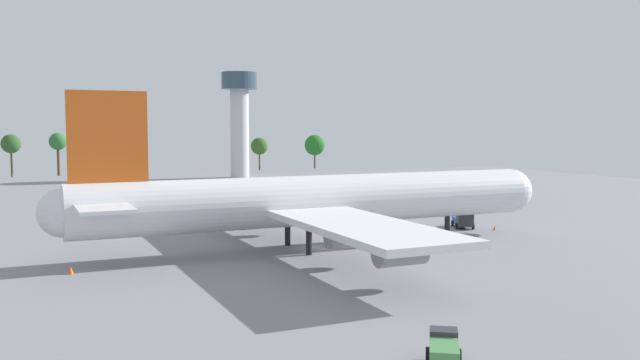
{
  "coord_description": "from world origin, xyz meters",
  "views": [
    {
      "loc": [
        -33.06,
        -72.1,
        14.58
      ],
      "look_at": [
        0.0,
        0.0,
        8.26
      ],
      "focal_mm": 37.36,
      "sensor_mm": 36.0,
      "label": 1
    }
  ],
  "objects_px": {
    "pushback_tractor": "(444,352)",
    "fuel_truck": "(463,220)",
    "control_tower": "(239,112)",
    "cargo_loader": "(95,218)",
    "safety_cone_tail": "(71,270)",
    "cargo_airplane": "(317,201)",
    "safety_cone_nose": "(494,228)"
  },
  "relations": [
    {
      "from": "fuel_truck",
      "to": "safety_cone_nose",
      "type": "height_order",
      "value": "fuel_truck"
    },
    {
      "from": "cargo_airplane",
      "to": "safety_cone_nose",
      "type": "xyz_separation_m",
      "value": [
        28.83,
        2.58,
        -5.44
      ]
    },
    {
      "from": "cargo_airplane",
      "to": "pushback_tractor",
      "type": "bearing_deg",
      "value": -103.7
    },
    {
      "from": "safety_cone_tail",
      "to": "cargo_airplane",
      "type": "bearing_deg",
      "value": 5.33
    },
    {
      "from": "safety_cone_tail",
      "to": "pushback_tractor",
      "type": "bearing_deg",
      "value": -63.69
    },
    {
      "from": "pushback_tractor",
      "to": "safety_cone_nose",
      "type": "xyz_separation_m",
      "value": [
        38.53,
        42.39,
        -0.82
      ]
    },
    {
      "from": "cargo_airplane",
      "to": "control_tower",
      "type": "xyz_separation_m",
      "value": [
        26.35,
        112.32,
        13.06
      ]
    },
    {
      "from": "pushback_tractor",
      "to": "safety_cone_tail",
      "type": "xyz_separation_m",
      "value": [
        -18.39,
        37.19,
        -0.72
      ]
    },
    {
      "from": "fuel_truck",
      "to": "pushback_tractor",
      "type": "bearing_deg",
      "value": -127.88
    },
    {
      "from": "fuel_truck",
      "to": "cargo_airplane",
      "type": "bearing_deg",
      "value": -166.91
    },
    {
      "from": "pushback_tractor",
      "to": "fuel_truck",
      "type": "bearing_deg",
      "value": 52.12
    },
    {
      "from": "cargo_airplane",
      "to": "pushback_tractor",
      "type": "xyz_separation_m",
      "value": [
        -9.7,
        -39.81,
        -4.62
      ]
    },
    {
      "from": "safety_cone_tail",
      "to": "control_tower",
      "type": "xyz_separation_m",
      "value": [
        54.44,
        114.94,
        18.39
      ]
    },
    {
      "from": "cargo_airplane",
      "to": "safety_cone_tail",
      "type": "relative_size",
      "value": 76.54
    },
    {
      "from": "cargo_airplane",
      "to": "safety_cone_nose",
      "type": "distance_m",
      "value": 29.45
    },
    {
      "from": "cargo_airplane",
      "to": "fuel_truck",
      "type": "height_order",
      "value": "cargo_airplane"
    },
    {
      "from": "cargo_loader",
      "to": "control_tower",
      "type": "height_order",
      "value": "control_tower"
    },
    {
      "from": "pushback_tractor",
      "to": "control_tower",
      "type": "bearing_deg",
      "value": 76.67
    },
    {
      "from": "fuel_truck",
      "to": "cargo_loader",
      "type": "bearing_deg",
      "value": 151.92
    },
    {
      "from": "pushback_tractor",
      "to": "safety_cone_tail",
      "type": "relative_size",
      "value": 5.46
    },
    {
      "from": "pushback_tractor",
      "to": "control_tower",
      "type": "height_order",
      "value": "control_tower"
    },
    {
      "from": "control_tower",
      "to": "pushback_tractor",
      "type": "bearing_deg",
      "value": -103.33
    },
    {
      "from": "cargo_loader",
      "to": "fuel_truck",
      "type": "bearing_deg",
      "value": -28.08
    },
    {
      "from": "cargo_loader",
      "to": "pushback_tractor",
      "type": "bearing_deg",
      "value": -80.15
    },
    {
      "from": "fuel_truck",
      "to": "cargo_loader",
      "type": "xyz_separation_m",
      "value": [
        -48.08,
        25.66,
        -0.07
      ]
    },
    {
      "from": "fuel_truck",
      "to": "control_tower",
      "type": "xyz_separation_m",
      "value": [
        0.38,
        106.28,
        17.69
      ]
    },
    {
      "from": "pushback_tractor",
      "to": "safety_cone_nose",
      "type": "height_order",
      "value": "pushback_tractor"
    },
    {
      "from": "safety_cone_nose",
      "to": "control_tower",
      "type": "height_order",
      "value": "control_tower"
    },
    {
      "from": "control_tower",
      "to": "safety_cone_nose",
      "type": "bearing_deg",
      "value": -88.71
    },
    {
      "from": "safety_cone_nose",
      "to": "control_tower",
      "type": "xyz_separation_m",
      "value": [
        -2.48,
        109.73,
        18.5
      ]
    },
    {
      "from": "pushback_tractor",
      "to": "cargo_loader",
      "type": "xyz_separation_m",
      "value": [
        -12.42,
        71.5,
        -0.08
      ]
    },
    {
      "from": "fuel_truck",
      "to": "cargo_loader",
      "type": "relative_size",
      "value": 1.29
    }
  ]
}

